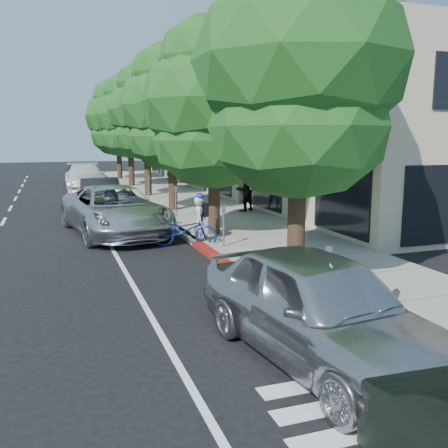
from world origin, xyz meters
name	(u,v)px	position (x,y,z in m)	size (l,w,h in m)	color
ground	(229,269)	(0.00, 0.00, 0.00)	(120.00, 120.00, 0.00)	black
sidewalk	(216,216)	(2.30, 8.00, 0.07)	(4.60, 56.00, 0.15)	gray
curb	(163,219)	(0.00, 8.00, 0.07)	(0.30, 56.00, 0.15)	#9E998E
curb_red_segment	(217,258)	(0.00, 1.00, 0.07)	(0.32, 4.00, 0.15)	maroon
storefront_building	(275,135)	(9.60, 18.00, 3.50)	(10.00, 36.00, 7.00)	beige
street_tree_0	(300,67)	(0.90, -2.00, 4.88)	(4.72, 4.72, 7.87)	black
street_tree_1	(214,105)	(0.90, 4.00, 4.44)	(4.82, 4.82, 7.32)	black
street_tree_2	(171,109)	(0.90, 10.00, 4.62)	(4.63, 4.63, 7.50)	black
street_tree_3	(146,112)	(0.90, 16.00, 4.73)	(4.30, 4.30, 7.55)	black
street_tree_4	(130,116)	(0.90, 22.00, 4.73)	(4.62, 4.62, 7.64)	black
street_tree_5	(118,118)	(0.90, 28.00, 4.84)	(5.09, 5.09, 7.92)	black
cyclist	(200,221)	(0.11, 3.00, 0.78)	(0.57, 0.37, 1.57)	silver
bicycle	(185,230)	(-0.40, 3.00, 0.54)	(0.72, 2.06, 1.08)	navy
silver_suv	(115,210)	(-2.20, 5.75, 0.86)	(2.84, 6.17, 1.71)	silver
dark_sedan	(100,196)	(-2.20, 11.03, 0.78)	(1.65, 4.73, 1.56)	black
white_pickup	(85,177)	(-2.20, 21.00, 0.85)	(2.39, 5.87, 1.70)	white
dark_suv_far	(80,173)	(-2.20, 26.70, 0.72)	(1.69, 4.20, 1.43)	black
near_car_a	(319,307)	(-0.50, -5.50, 0.86)	(2.03, 5.04, 1.72)	#AAAAAF
pedestrian	(244,190)	(3.75, 8.51, 1.10)	(0.92, 0.72, 1.89)	black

